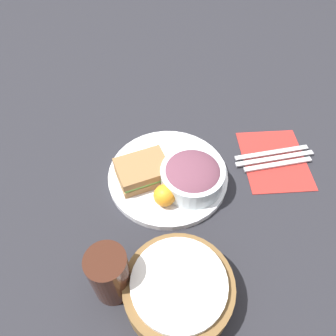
% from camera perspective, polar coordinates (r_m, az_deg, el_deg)
% --- Properties ---
extents(ground_plane, '(4.00, 4.00, 0.00)m').
position_cam_1_polar(ground_plane, '(0.74, -0.00, -1.69)').
color(ground_plane, '#232328').
extents(plate, '(0.27, 0.27, 0.02)m').
position_cam_1_polar(plate, '(0.73, -0.00, -1.34)').
color(plate, silver).
rests_on(plate, ground_plane).
extents(sandwich, '(0.13, 0.11, 0.04)m').
position_cam_1_polar(sandwich, '(0.71, -4.43, -0.53)').
color(sandwich, olive).
rests_on(sandwich, plate).
extents(salad_bowl, '(0.13, 0.13, 0.06)m').
position_cam_1_polar(salad_bowl, '(0.69, 4.26, -1.27)').
color(salad_bowl, silver).
rests_on(salad_bowl, plate).
extents(dressing_cup, '(0.05, 0.05, 0.04)m').
position_cam_1_polar(dressing_cup, '(0.74, 3.52, 3.02)').
color(dressing_cup, '#99999E').
rests_on(dressing_cup, plate).
extents(orange_wedge, '(0.05, 0.05, 0.05)m').
position_cam_1_polar(orange_wedge, '(0.67, -0.59, -4.78)').
color(orange_wedge, orange).
rests_on(orange_wedge, plate).
extents(drink_glass, '(0.07, 0.07, 0.12)m').
position_cam_1_polar(drink_glass, '(0.58, -10.08, -17.78)').
color(drink_glass, '#38190F').
rests_on(drink_glass, ground_plane).
extents(bread_basket, '(0.19, 0.19, 0.07)m').
position_cam_1_polar(bread_basket, '(0.59, 1.46, -20.38)').
color(bread_basket, brown).
rests_on(bread_basket, ground_plane).
extents(napkin, '(0.15, 0.19, 0.00)m').
position_cam_1_polar(napkin, '(0.81, 18.02, 1.38)').
color(napkin, '#B22823').
rests_on(napkin, ground_plane).
extents(fork, '(0.18, 0.04, 0.01)m').
position_cam_1_polar(fork, '(0.81, 17.62, 2.54)').
color(fork, '#B2B2B7').
rests_on(fork, napkin).
extents(knife, '(0.19, 0.04, 0.01)m').
position_cam_1_polar(knife, '(0.80, 18.10, 1.59)').
color(knife, '#B2B2B7').
rests_on(knife, napkin).
extents(spoon, '(0.16, 0.03, 0.01)m').
position_cam_1_polar(spoon, '(0.80, 18.59, 0.61)').
color(spoon, '#B2B2B7').
rests_on(spoon, napkin).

